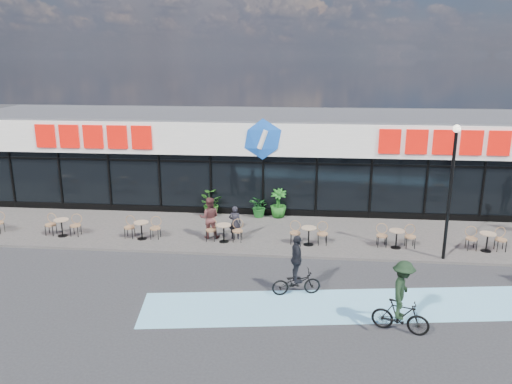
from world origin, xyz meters
TOP-DOWN VIEW (x-y plane):
  - ground at (0.00, 0.00)m, footprint 120.00×120.00m
  - sidewalk at (0.00, 4.50)m, footprint 44.00×5.00m
  - bike_lane at (4.00, -1.50)m, footprint 14.17×4.13m
  - building at (-0.00, 9.93)m, footprint 30.60×6.57m
  - lamp_post at (7.21, 2.30)m, footprint 0.28×0.28m
  - bistro_set_1 at (-8.20, 3.32)m, footprint 1.54×0.62m
  - bistro_set_2 at (-4.74, 3.32)m, footprint 1.54×0.62m
  - bistro_set_3 at (-1.29, 3.32)m, footprint 1.54×0.62m
  - bistro_set_4 at (2.16, 3.32)m, footprint 1.54×0.62m
  - bistro_set_5 at (5.61, 3.32)m, footprint 1.54×0.62m
  - bistro_set_6 at (9.07, 3.32)m, footprint 1.54×0.62m
  - potted_plant_left at (-2.50, 6.57)m, footprint 1.33×1.24m
  - potted_plant_mid at (-0.12, 6.60)m, footprint 1.22×1.21m
  - potted_plant_right at (0.75, 6.70)m, footprint 0.77×0.77m
  - patron_left at (-0.89, 3.65)m, footprint 0.54×0.37m
  - patron_right at (-1.96, 3.67)m, footprint 0.92×0.76m
  - cyclist_a at (1.74, -0.97)m, footprint 1.66×0.98m
  - cyclist_c at (4.67, -2.96)m, footprint 1.65×1.22m

SIDE VIEW (x-z plane):
  - ground at x=0.00m, z-range 0.00..0.00m
  - bike_lane at x=4.00m, z-range 0.00..0.01m
  - sidewalk at x=0.00m, z-range 0.00..0.10m
  - bistro_set_1 at x=-8.20m, z-range 0.11..1.01m
  - bistro_set_2 at x=-4.74m, z-range 0.11..1.01m
  - bistro_set_3 at x=-1.29m, z-range 0.11..1.01m
  - bistro_set_4 at x=2.16m, z-range 0.11..1.01m
  - bistro_set_5 at x=5.61m, z-range 0.11..1.01m
  - bistro_set_6 at x=9.07m, z-range 0.11..1.01m
  - potted_plant_mid at x=-0.12m, z-range 0.10..1.12m
  - potted_plant_left at x=-2.50m, z-range 0.10..1.30m
  - cyclist_a at x=1.74m, z-range -0.24..1.78m
  - potted_plant_right at x=0.75m, z-range 0.10..1.45m
  - patron_left at x=-0.89m, z-range 0.10..1.51m
  - patron_right at x=-1.96m, z-range 0.10..1.84m
  - cyclist_c at x=4.67m, z-range -0.08..2.04m
  - building at x=0.00m, z-range -0.04..4.71m
  - lamp_post at x=7.21m, z-range 0.58..5.62m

